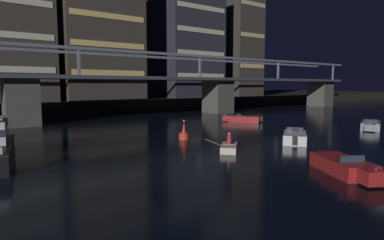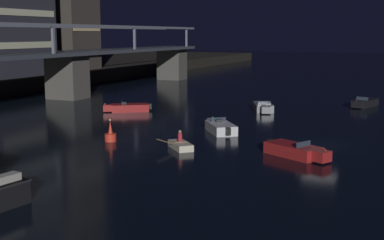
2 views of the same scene
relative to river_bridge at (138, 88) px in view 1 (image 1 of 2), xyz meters
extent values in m
cube|color=black|center=(0.00, 48.01, -3.21)|extent=(240.00, 80.00, 2.20)
cube|color=#4C4944|center=(-15.27, 0.01, -1.54)|extent=(3.60, 4.40, 5.55)
cube|color=#4C4944|center=(15.27, 0.01, -1.54)|extent=(3.60, 4.40, 5.55)
cube|color=#4C4944|center=(45.82, 0.01, -1.54)|extent=(3.60, 4.40, 5.55)
cube|color=#3D424C|center=(0.00, 0.01, 1.46)|extent=(97.64, 6.40, 0.45)
cube|color=slate|center=(0.00, -2.89, 4.89)|extent=(97.64, 0.36, 0.36)
cube|color=slate|center=(0.00, 2.91, 4.89)|extent=(97.64, 0.36, 0.36)
cube|color=slate|center=(-9.16, -2.89, 3.29)|extent=(0.30, 0.30, 3.20)
cube|color=slate|center=(9.16, -2.89, 3.29)|extent=(0.30, 0.30, 3.20)
cube|color=slate|center=(27.49, -2.89, 3.29)|extent=(0.30, 0.30, 3.20)
cube|color=slate|center=(45.82, -2.89, 3.29)|extent=(0.30, 0.30, 3.20)
cube|color=#38332D|center=(-14.95, 14.69, 9.89)|extent=(13.00, 10.45, 24.01)
cube|color=beige|center=(-14.95, 9.41, 2.69)|extent=(11.96, 0.10, 0.90)
cube|color=beige|center=(-14.95, 9.41, 7.49)|extent=(11.96, 0.10, 0.90)
cube|color=#38332D|center=(-0.56, 13.86, 9.36)|extent=(13.61, 10.09, 22.94)
cube|color=#F2D172|center=(-0.56, 8.76, 2.47)|extent=(12.52, 0.10, 0.90)
cube|color=#F2D172|center=(-0.56, 8.76, 7.06)|extent=(12.52, 0.10, 0.90)
cube|color=#F2D172|center=(-0.56, 8.76, 11.65)|extent=(12.52, 0.10, 0.90)
cube|color=#282833|center=(19.06, 15.67, 9.05)|extent=(12.67, 12.39, 22.33)
cube|color=beige|center=(19.06, 9.42, 2.35)|extent=(11.65, 0.10, 0.90)
cube|color=beige|center=(19.06, 9.42, 6.82)|extent=(11.65, 0.10, 0.90)
cube|color=beige|center=(19.06, 9.42, 11.28)|extent=(11.65, 0.10, 0.90)
cube|color=beige|center=(19.06, 9.42, 15.75)|extent=(11.65, 0.10, 0.90)
cube|color=#38332D|center=(34.20, 16.88, 15.24)|extent=(8.13, 13.50, 34.70)
cube|color=beige|center=(34.20, 10.08, 4.83)|extent=(7.48, 0.10, 0.90)
cube|color=beige|center=(34.20, 10.08, 11.77)|extent=(7.48, 0.10, 0.90)
cube|color=beige|center=(34.20, 10.08, 18.71)|extent=(7.48, 0.10, 0.90)
cube|color=silver|center=(1.57, -26.15, -3.91)|extent=(4.21, 3.77, 0.80)
cube|color=silver|center=(3.51, -24.72, -3.86)|extent=(1.31, 1.33, 0.70)
cube|color=#283342|center=(2.26, -25.65, -3.33)|extent=(0.88, 1.14, 0.36)
cube|color=#262628|center=(2.06, -25.80, -3.39)|extent=(0.65, 0.69, 0.24)
cube|color=black|center=(-0.16, -27.44, -3.81)|extent=(0.50, 0.50, 0.60)
sphere|color=#33D84C|center=(3.71, -24.57, -3.43)|extent=(0.12, 0.12, 0.12)
cube|color=maroon|center=(-4.35, -33.66, -3.91)|extent=(3.46, 4.29, 0.80)
cube|color=maroon|center=(-5.50, -35.77, -3.86)|extent=(1.30, 1.27, 0.70)
cube|color=#283342|center=(-4.76, -34.41, -3.33)|extent=(1.23, 0.74, 0.36)
cube|color=#262628|center=(-4.64, -34.19, -3.39)|extent=(0.68, 0.62, 0.24)
cube|color=black|center=(-3.31, -31.77, -3.81)|extent=(0.49, 0.49, 0.60)
sphere|color=red|center=(-5.62, -35.99, -3.43)|extent=(0.12, 0.12, 0.12)
cube|color=maroon|center=(8.78, -13.03, -3.91)|extent=(3.69, 4.24, 0.80)
cube|color=maroon|center=(7.42, -11.04, -3.86)|extent=(1.33, 1.30, 0.70)
cube|color=#283342|center=(8.30, -12.33, -3.33)|extent=(1.17, 0.84, 0.36)
cube|color=#262628|center=(8.44, -12.53, -3.39)|extent=(0.69, 0.65, 0.24)
cube|color=black|center=(9.99, -14.81, -3.81)|extent=(0.50, 0.50, 0.60)
sphere|color=beige|center=(7.28, -10.84, -3.43)|extent=(0.12, 0.12, 0.12)
cube|color=gray|center=(15.11, -25.94, -3.91)|extent=(4.30, 3.21, 0.80)
cube|color=gray|center=(12.91, -26.90, -3.86)|extent=(1.22, 1.27, 0.70)
cube|color=#283342|center=(14.34, -26.28, -3.33)|extent=(0.63, 1.28, 0.36)
cube|color=#262628|center=(14.56, -26.18, -3.39)|extent=(0.59, 0.67, 0.24)
cube|color=black|center=(17.09, -25.08, -3.81)|extent=(0.47, 0.47, 0.60)
sphere|color=beige|center=(12.68, -27.00, -3.43)|extent=(0.12, 0.12, 0.12)
cylinder|color=red|center=(-5.25, -19.59, -4.01)|extent=(0.90, 0.90, 0.60)
cone|color=red|center=(-5.25, -19.59, -3.21)|extent=(0.36, 0.36, 1.00)
sphere|color=#F2EAB2|center=(-5.25, -19.59, -2.63)|extent=(0.16, 0.16, 0.16)
cube|color=beige|center=(-5.43, -25.67, -4.07)|extent=(2.63, 2.60, 0.48)
cube|color=#7F6647|center=(-5.43, -25.67, -3.80)|extent=(0.84, 0.85, 0.06)
cylinder|color=#B22633|center=(-5.36, -25.60, -3.47)|extent=(0.32, 0.32, 0.60)
sphere|color=tan|center=(-5.36, -25.60, -3.06)|extent=(0.22, 0.22, 0.22)
cylinder|color=olive|center=(-6.17, -24.92, -3.73)|extent=(1.10, 1.12, 0.59)
camera|label=1|loc=(-21.21, -42.94, 0.50)|focal=30.31mm
camera|label=2|loc=(-38.40, -41.13, 3.94)|focal=48.05mm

